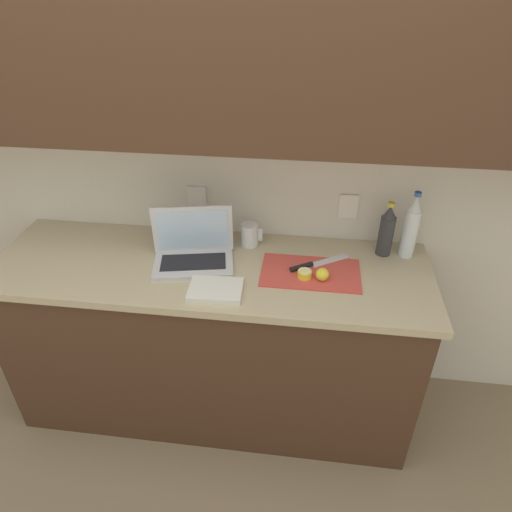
# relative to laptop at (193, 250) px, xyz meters

# --- Properties ---
(ground_plane) EXTENTS (12.00, 12.00, 0.00)m
(ground_plane) POSITION_rel_laptop_xyz_m (0.07, -0.04, -0.96)
(ground_plane) COLOR #847056
(ground_plane) RESTS_ON ground
(wall_back) EXTENTS (5.20, 0.38, 2.60)m
(wall_back) POSITION_rel_laptop_xyz_m (0.07, 0.21, 0.60)
(wall_back) COLOR silver
(wall_back) RESTS_ON ground_plane
(counter_unit) EXTENTS (1.98, 0.63, 0.90)m
(counter_unit) POSITION_rel_laptop_xyz_m (0.05, -0.03, -0.50)
(counter_unit) COLOR #472D1E
(counter_unit) RESTS_ON ground_plane
(laptop) EXTENTS (0.39, 0.29, 0.24)m
(laptop) POSITION_rel_laptop_xyz_m (0.00, 0.00, 0.00)
(laptop) COLOR silver
(laptop) RESTS_ON counter_unit
(cutting_board) EXTENTS (0.43, 0.25, 0.01)m
(cutting_board) POSITION_rel_laptop_xyz_m (0.53, -0.04, -0.05)
(cutting_board) COLOR #D1473D
(cutting_board) RESTS_ON counter_unit
(knife) EXTENTS (0.27, 0.19, 0.02)m
(knife) POSITION_rel_laptop_xyz_m (0.52, 0.01, -0.04)
(knife) COLOR silver
(knife) RESTS_ON cutting_board
(lemon_half_cut) EXTENTS (0.06, 0.06, 0.03)m
(lemon_half_cut) POSITION_rel_laptop_xyz_m (0.50, -0.08, -0.03)
(lemon_half_cut) COLOR yellow
(lemon_half_cut) RESTS_ON cutting_board
(lemon_whole_beside) EXTENTS (0.06, 0.06, 0.06)m
(lemon_whole_beside) POSITION_rel_laptop_xyz_m (0.58, -0.09, -0.02)
(lemon_whole_beside) COLOR yellow
(lemon_whole_beside) RESTS_ON cutting_board
(bottle_green_soda) EXTENTS (0.07, 0.07, 0.26)m
(bottle_green_soda) POSITION_rel_laptop_xyz_m (0.86, 0.17, 0.06)
(bottle_green_soda) COLOR #333338
(bottle_green_soda) RESTS_ON counter_unit
(bottle_oil_tall) EXTENTS (0.07, 0.07, 0.32)m
(bottle_oil_tall) POSITION_rel_laptop_xyz_m (0.96, 0.17, 0.09)
(bottle_oil_tall) COLOR silver
(bottle_oil_tall) RESTS_ON counter_unit
(measuring_cup) EXTENTS (0.10, 0.08, 0.11)m
(measuring_cup) POSITION_rel_laptop_xyz_m (0.23, 0.17, -0.00)
(measuring_cup) COLOR silver
(measuring_cup) RESTS_ON counter_unit
(dish_towel) EXTENTS (0.23, 0.17, 0.02)m
(dish_towel) POSITION_rel_laptop_xyz_m (0.15, -0.22, -0.05)
(dish_towel) COLOR silver
(dish_towel) RESTS_ON counter_unit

